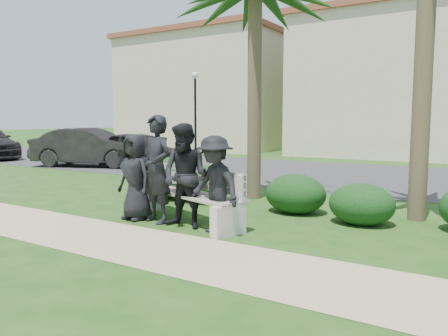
{
  "coord_description": "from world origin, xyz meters",
  "views": [
    {
      "loc": [
        4.23,
        -6.43,
        1.81
      ],
      "look_at": [
        -0.4,
        1.0,
        0.86
      ],
      "focal_mm": 35.0,
      "sensor_mm": 36.0,
      "label": 1
    }
  ],
  "objects_px": {
    "park_bench": "(184,198)",
    "man_a": "(135,177)",
    "man_c": "(185,176)",
    "man_d": "(215,185)",
    "man_b": "(157,169)",
    "street_lamp": "(195,98)",
    "car_b": "(91,147)",
    "car_a": "(139,150)"
  },
  "relations": [
    {
      "from": "man_a",
      "to": "man_d",
      "type": "height_order",
      "value": "man_d"
    },
    {
      "from": "man_a",
      "to": "man_c",
      "type": "bearing_deg",
      "value": 7.91
    },
    {
      "from": "park_bench",
      "to": "car_a",
      "type": "distance_m",
      "value": 9.19
    },
    {
      "from": "man_c",
      "to": "car_b",
      "type": "relative_size",
      "value": 0.38
    },
    {
      "from": "man_a",
      "to": "car_a",
      "type": "height_order",
      "value": "man_a"
    },
    {
      "from": "man_c",
      "to": "man_d",
      "type": "height_order",
      "value": "man_c"
    },
    {
      "from": "street_lamp",
      "to": "man_d",
      "type": "xyz_separation_m",
      "value": [
        9.45,
        -12.64,
        -2.16
      ]
    },
    {
      "from": "park_bench",
      "to": "man_c",
      "type": "xyz_separation_m",
      "value": [
        0.3,
        -0.36,
        0.46
      ]
    },
    {
      "from": "man_b",
      "to": "car_b",
      "type": "xyz_separation_m",
      "value": [
        -8.51,
        5.98,
        -0.2
      ]
    },
    {
      "from": "man_c",
      "to": "man_d",
      "type": "relative_size",
      "value": 1.12
    },
    {
      "from": "man_d",
      "to": "car_b",
      "type": "bearing_deg",
      "value": 163.85
    },
    {
      "from": "man_d",
      "to": "man_b",
      "type": "bearing_deg",
      "value": -167.23
    },
    {
      "from": "man_b",
      "to": "man_d",
      "type": "relative_size",
      "value": 1.21
    },
    {
      "from": "man_a",
      "to": "car_a",
      "type": "distance_m",
      "value": 8.82
    },
    {
      "from": "street_lamp",
      "to": "car_a",
      "type": "relative_size",
      "value": 1.05
    },
    {
      "from": "street_lamp",
      "to": "man_b",
      "type": "distance_m",
      "value": 15.14
    },
    {
      "from": "man_a",
      "to": "car_b",
      "type": "xyz_separation_m",
      "value": [
        -8.02,
        5.99,
        -0.03
      ]
    },
    {
      "from": "man_b",
      "to": "car_b",
      "type": "bearing_deg",
      "value": 159.0
    },
    {
      "from": "street_lamp",
      "to": "car_b",
      "type": "distance_m",
      "value": 6.96
    },
    {
      "from": "man_c",
      "to": "car_a",
      "type": "bearing_deg",
      "value": 136.15
    },
    {
      "from": "street_lamp",
      "to": "car_a",
      "type": "xyz_separation_m",
      "value": [
        1.73,
        -6.1,
        -2.24
      ]
    },
    {
      "from": "street_lamp",
      "to": "car_a",
      "type": "bearing_deg",
      "value": -74.17
    },
    {
      "from": "street_lamp",
      "to": "man_d",
      "type": "bearing_deg",
      "value": -53.23
    },
    {
      "from": "park_bench",
      "to": "man_a",
      "type": "bearing_deg",
      "value": -140.42
    },
    {
      "from": "man_d",
      "to": "man_a",
      "type": "bearing_deg",
      "value": -165.88
    },
    {
      "from": "man_a",
      "to": "man_c",
      "type": "distance_m",
      "value": 1.16
    },
    {
      "from": "park_bench",
      "to": "man_c",
      "type": "bearing_deg",
      "value": -32.51
    },
    {
      "from": "man_b",
      "to": "man_a",
      "type": "bearing_deg",
      "value": -163.94
    },
    {
      "from": "park_bench",
      "to": "man_a",
      "type": "height_order",
      "value": "man_a"
    },
    {
      "from": "car_b",
      "to": "street_lamp",
      "type": "bearing_deg",
      "value": -23.78
    },
    {
      "from": "man_c",
      "to": "man_d",
      "type": "xyz_separation_m",
      "value": [
        0.61,
        -0.03,
        -0.1
      ]
    },
    {
      "from": "car_b",
      "to": "man_b",
      "type": "bearing_deg",
      "value": -145.99
    },
    {
      "from": "park_bench",
      "to": "man_c",
      "type": "height_order",
      "value": "man_c"
    },
    {
      "from": "park_bench",
      "to": "man_a",
      "type": "distance_m",
      "value": 0.99
    },
    {
      "from": "man_b",
      "to": "man_c",
      "type": "relative_size",
      "value": 1.08
    },
    {
      "from": "man_c",
      "to": "man_b",
      "type": "bearing_deg",
      "value": 175.6
    },
    {
      "from": "park_bench",
      "to": "man_d",
      "type": "relative_size",
      "value": 1.81
    },
    {
      "from": "man_b",
      "to": "park_bench",
      "type": "bearing_deg",
      "value": 56.35
    },
    {
      "from": "man_c",
      "to": "car_a",
      "type": "distance_m",
      "value": 9.65
    },
    {
      "from": "man_a",
      "to": "park_bench",
      "type": "bearing_deg",
      "value": 30.57
    },
    {
      "from": "man_c",
      "to": "man_d",
      "type": "bearing_deg",
      "value": -3.84
    },
    {
      "from": "street_lamp",
      "to": "man_b",
      "type": "bearing_deg",
      "value": -56.95
    }
  ]
}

